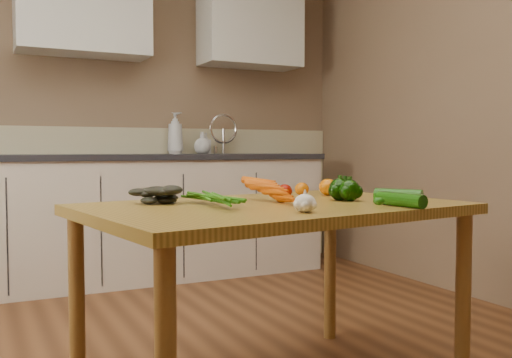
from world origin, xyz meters
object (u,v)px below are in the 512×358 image
at_px(leafy_greens, 158,191).
at_px(pepper_a, 340,189).
at_px(zucchini_a, 398,196).
at_px(zucchini_b, 400,200).
at_px(soap_bottle_a, 175,133).
at_px(garlic_bulb, 305,203).
at_px(table, 274,225).
at_px(tomato_c, 328,187).
at_px(soap_bottle_c, 202,143).
at_px(soap_bottle_b, 206,143).
at_px(carrot_bunch, 252,194).
at_px(pepper_c, 350,190).
at_px(tomato_b, 302,189).
at_px(pepper_b, 345,188).
at_px(tomato_a, 285,191).

xyz_separation_m(leafy_greens, pepper_a, (0.69, -0.18, -0.01)).
relative_size(zucchini_a, zucchini_b, 0.84).
bearing_deg(pepper_a, leafy_greens, 165.10).
bearing_deg(soap_bottle_a, garlic_bulb, -133.26).
relative_size(table, tomato_c, 18.29).
bearing_deg(soap_bottle_c, tomato_c, 72.98).
height_order(soap_bottle_c, garlic_bulb, soap_bottle_c).
xyz_separation_m(soap_bottle_b, carrot_bunch, (-0.69, -2.27, -0.22)).
bearing_deg(soap_bottle_c, leafy_greens, 53.37).
relative_size(carrot_bunch, pepper_c, 3.02).
height_order(tomato_b, zucchini_b, tomato_b).
bearing_deg(soap_bottle_b, pepper_b, 99.42).
bearing_deg(pepper_b, soap_bottle_c, 85.02).
bearing_deg(zucchini_a, garlic_bulb, -166.69).
relative_size(soap_bottle_c, pepper_a, 1.95).
distance_m(tomato_b, tomato_c, 0.12).
bearing_deg(tomato_c, leafy_greens, -177.55).
relative_size(table, pepper_a, 17.01).
bearing_deg(garlic_bulb, tomato_b, 60.01).
bearing_deg(pepper_b, zucchini_a, -85.47).
xyz_separation_m(tomato_a, tomato_c, (0.23, 0.02, 0.01)).
xyz_separation_m(garlic_bulb, zucchini_b, (0.41, 0.02, -0.01)).
height_order(soap_bottle_a, leafy_greens, soap_bottle_a).
relative_size(garlic_bulb, zucchini_b, 0.34).
height_order(leafy_greens, pepper_a, leafy_greens).
relative_size(soap_bottle_c, tomato_a, 2.72).
bearing_deg(table, soap_bottle_b, 66.65).
relative_size(leafy_greens, zucchini_b, 0.94).
relative_size(pepper_b, pepper_c, 0.93).
height_order(table, pepper_a, pepper_a).
relative_size(tomato_a, tomato_b, 1.00).
bearing_deg(table, garlic_bulb, -107.40).
height_order(soap_bottle_c, tomato_b, soap_bottle_c).
relative_size(carrot_bunch, pepper_b, 3.22).
xyz_separation_m(table, zucchini_b, (0.36, -0.29, 0.11)).
bearing_deg(soap_bottle_b, carrot_bunch, 88.42).
relative_size(soap_bottle_c, carrot_bunch, 0.67).
distance_m(pepper_c, tomato_b, 0.32).
bearing_deg(tomato_b, zucchini_b, -83.91).
bearing_deg(tomato_b, soap_bottle_a, 87.53).
xyz_separation_m(carrot_bunch, pepper_b, (0.46, 0.05, 0.01)).
height_order(soap_bottle_a, soap_bottle_b, soap_bottle_a).
bearing_deg(pepper_a, carrot_bunch, 173.02).
bearing_deg(soap_bottle_b, soap_bottle_c, 55.94).
height_order(pepper_b, zucchini_a, pepper_b).
bearing_deg(zucchini_a, leafy_greens, 154.08).
bearing_deg(pepper_b, tomato_b, 121.64).
bearing_deg(zucchini_b, soap_bottle_a, 89.43).
bearing_deg(garlic_bulb, soap_bottle_a, 80.69).
bearing_deg(carrot_bunch, table, -51.68).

